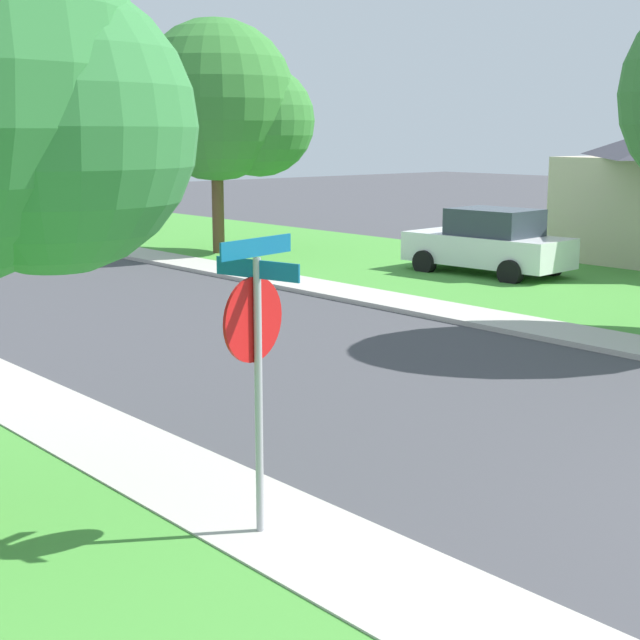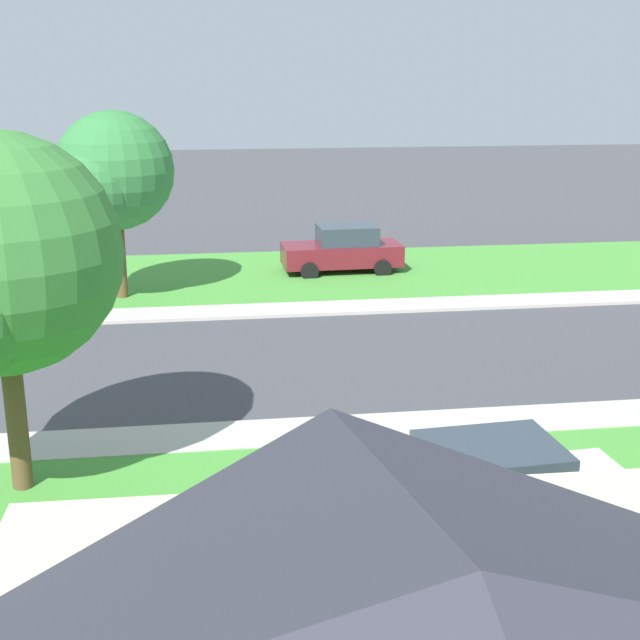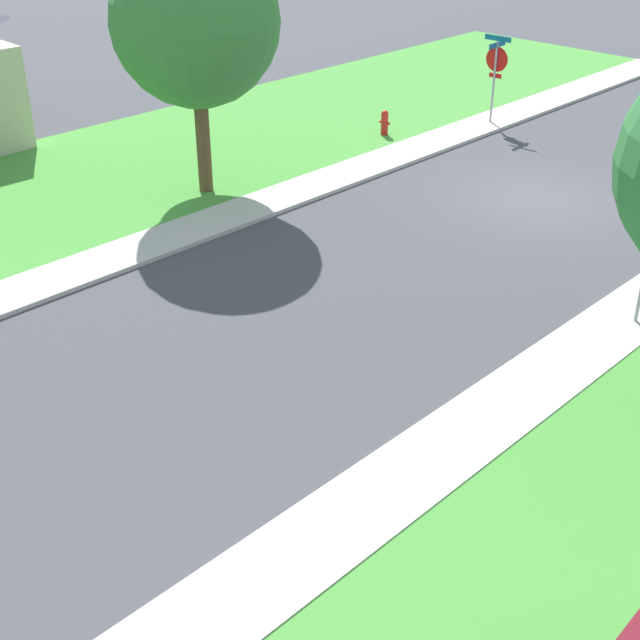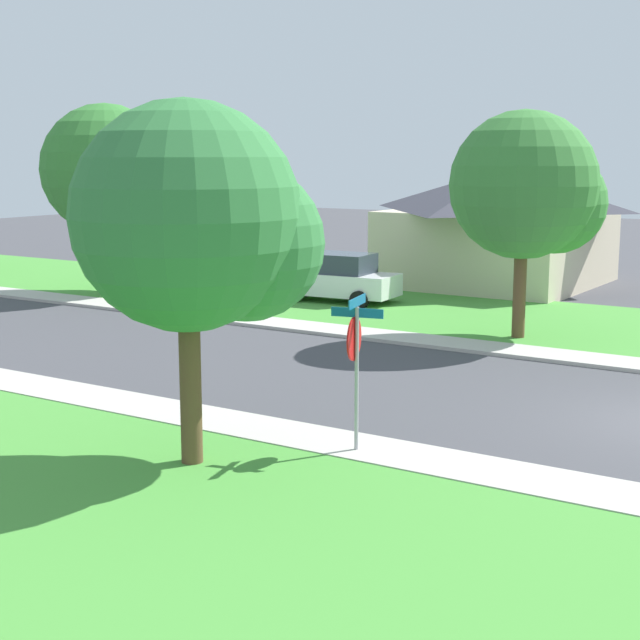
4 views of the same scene
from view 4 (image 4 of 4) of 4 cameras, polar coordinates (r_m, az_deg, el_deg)
name	(u,v)px [view 4 (image 4 of 4)]	position (r m, az deg, el deg)	size (l,w,h in m)	color
sidewalk_east	(297,326)	(28.29, -1.42, -0.36)	(1.40, 56.00, 0.10)	#B7B2A8
lawn_east	(373,305)	(32.25, 3.21, 0.89)	(8.00, 56.00, 0.08)	#479338
sidewalk_west	(58,391)	(21.29, -15.62, -4.19)	(1.40, 56.00, 0.10)	#B7B2A8
stop_sign_far_corner	(355,348)	(15.99, 2.16, -1.72)	(0.90, 0.90, 2.77)	#9E9EA3
car_white_far_down_street	(338,278)	(32.83, 1.07, 2.54)	(2.27, 4.42, 1.76)	white
tree_across_right	(532,190)	(26.68, 12.72, 7.71)	(4.38, 4.07, 6.36)	brown
tree_corner_large	(115,174)	(35.48, -12.31, 8.67)	(5.09, 4.74, 6.98)	brown
tree_across_left	(202,224)	(15.28, -7.17, 5.80)	(4.00, 3.72, 6.03)	brown
house_right_setback	(499,225)	(38.18, 10.84, 5.68)	(9.14, 7.96, 4.60)	beige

